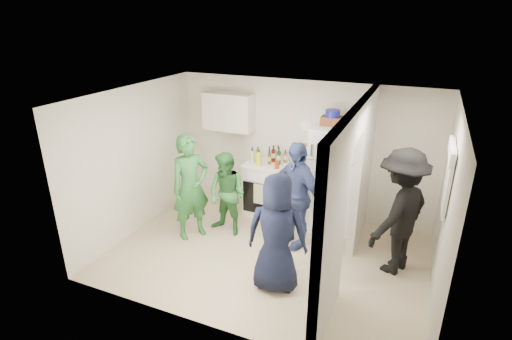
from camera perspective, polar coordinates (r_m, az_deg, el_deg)
The scene contains 36 objects.
floor at distance 6.46m, azimuth 1.52°, elevation -12.05°, with size 4.80×4.80×0.00m, color tan.
wall_back at distance 7.37m, azimuth 6.57°, elevation 3.03°, with size 4.80×4.80×0.00m, color silver.
wall_front at distance 4.50m, azimuth -6.56°, elevation -9.77°, with size 4.80×4.80×0.00m, color silver.
wall_left at distance 7.04m, azimuth -16.80°, elevation 1.33°, with size 3.40×3.40×0.00m, color silver.
wall_right at distance 5.53m, azimuth 25.49°, elevation -5.59°, with size 3.40×3.40×0.00m, color silver.
ceiling at distance 5.48m, azimuth 1.78°, elevation 10.23°, with size 4.80×4.80×0.00m, color white.
partition_pier_back at distance 6.58m, azimuth 15.03°, elevation 0.08°, with size 0.12×1.20×2.50m, color silver.
partition_pier_front at distance 4.61m, azimuth 10.54°, elevation -9.19°, with size 0.12×1.20×2.50m, color silver.
partition_header at distance 5.22m, azimuth 14.17°, elevation 6.73°, with size 0.12×1.00×0.40m, color silver.
stove at distance 7.50m, azimuth 1.85°, elevation -2.61°, with size 0.84×0.70×1.01m, color white.
upper_cabinet at distance 7.54m, azimuth -3.95°, elevation 8.31°, with size 0.95×0.34×0.70m, color silver.
fridge at distance 7.00m, azimuth 10.96°, elevation -1.17°, with size 0.76×0.73×1.84m, color white.
wicker_basket at distance 6.75m, azimuth 10.82°, elevation 6.91°, with size 0.35×0.25×0.15m, color brown.
blue_bowl at distance 6.72m, azimuth 10.90°, elevation 7.98°, with size 0.24×0.24×0.11m, color #151793.
yellow_cup_stack_top at distance 6.54m, azimuth 13.29°, elevation 6.68°, with size 0.09×0.09×0.25m, color #DEF014.
wall_clock at distance 7.20m, azimuth 7.06°, elevation 6.32°, with size 0.22×0.22×0.03m, color white.
spice_shelf at distance 7.29m, azimuth 6.49°, elevation 3.66°, with size 0.35×0.08×0.03m, color olive.
nook_window at distance 5.56m, azimuth 25.92°, elevation -1.00°, with size 0.03×0.70×0.80m, color black.
nook_window_frame at distance 5.56m, azimuth 25.77°, elevation -0.98°, with size 0.04×0.76×0.86m, color white.
nook_valance at distance 5.45m, azimuth 26.10°, elevation 2.46°, with size 0.04×0.82×0.18m, color white.
yellow_cup_stack_stove at distance 7.12m, azimuth 0.36°, elevation 1.49°, with size 0.09×0.09×0.25m, color #CBD511.
red_cup at distance 7.04m, azimuth 2.97°, elevation 0.66°, with size 0.09×0.09×0.12m, color #AD2F0B.
person_green_left at distance 6.66m, azimuth -9.33°, elevation -2.48°, with size 0.65×0.43×1.79m, color #2E7335.
person_green_center at distance 6.75m, azimuth -4.17°, elevation -3.49°, with size 0.71×0.55×1.45m, color #357838.
person_denim at distance 6.37m, azimuth 5.73°, elevation -3.58°, with size 1.03×0.43×1.76m, color #394C7D.
person_navy at distance 5.37m, azimuth 2.98°, elevation -9.08°, with size 0.83×0.54×1.69m, color black.
person_nook at distance 6.04m, azimuth 19.84°, elevation -5.68°, with size 1.22×0.70×1.89m, color black.
bottle_a at distance 7.47m, azimuth 0.28°, elevation 2.45°, with size 0.07×0.07×0.24m, color brown.
bottle_b at distance 7.26m, azimuth 0.45°, elevation 1.92°, with size 0.07×0.07×0.25m, color #1F4B19.
bottle_c at distance 7.42m, azimuth 1.92°, elevation 2.38°, with size 0.07×0.07×0.26m, color #949AA1.
bottle_d at distance 7.21m, azimuth 1.92°, elevation 1.81°, with size 0.06×0.06×0.27m, color brown.
bottle_e at distance 7.40m, azimuth 3.17°, elevation 2.46°, with size 0.07×0.07×0.30m, color silver.
bottle_f at distance 7.22m, azimuth 3.27°, elevation 2.06°, with size 0.08×0.08×0.33m, color #143819.
bottle_g at distance 7.32m, azimuth 4.23°, elevation 2.00°, with size 0.07×0.07×0.25m, color brown.
bottle_h at distance 7.27m, azimuth -0.54°, elevation 2.19°, with size 0.08×0.08×0.31m, color #B5BFC2.
bottle_i at distance 7.33m, azimuth 2.51°, elevation 2.34°, with size 0.08×0.08×0.32m, color #51100D.
Camera 1 is at (1.98, -5.00, 3.59)m, focal length 28.00 mm.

